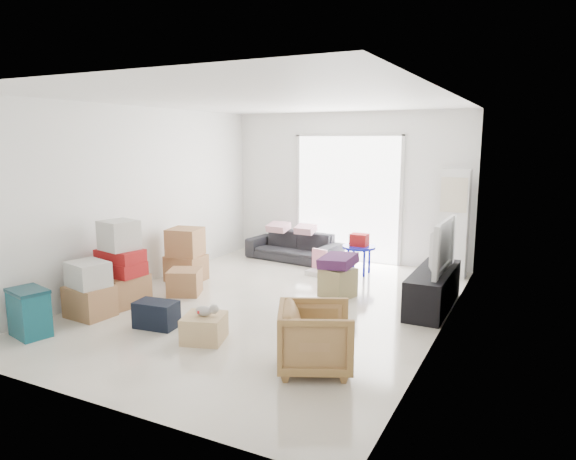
{
  "coord_description": "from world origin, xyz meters",
  "views": [
    {
      "loc": [
        3.21,
        -5.86,
        2.21
      ],
      "look_at": [
        0.18,
        0.2,
        1.01
      ],
      "focal_mm": 32.0,
      "sensor_mm": 36.0,
      "label": 1
    }
  ],
  "objects_px": {
    "armchair": "(316,335)",
    "wood_crate": "(204,328)",
    "sofa": "(294,242)",
    "ottoman": "(338,282)",
    "television": "(434,265)",
    "kids_table": "(359,245)",
    "storage_bins": "(29,312)",
    "ac_tower": "(454,223)",
    "tv_console": "(433,289)"
  },
  "relations": [
    {
      "from": "sofa",
      "to": "armchair",
      "type": "height_order",
      "value": "armchair"
    },
    {
      "from": "storage_bins",
      "to": "armchair",
      "type": "bearing_deg",
      "value": 11.3
    },
    {
      "from": "television",
      "to": "wood_crate",
      "type": "bearing_deg",
      "value": 139.28
    },
    {
      "from": "sofa",
      "to": "ottoman",
      "type": "bearing_deg",
      "value": -41.49
    },
    {
      "from": "tv_console",
      "to": "ottoman",
      "type": "relative_size",
      "value": 3.73
    },
    {
      "from": "ac_tower",
      "to": "television",
      "type": "bearing_deg",
      "value": -88.41
    },
    {
      "from": "ottoman",
      "to": "ac_tower",
      "type": "bearing_deg",
      "value": 56.35
    },
    {
      "from": "tv_console",
      "to": "kids_table",
      "type": "height_order",
      "value": "kids_table"
    },
    {
      "from": "armchair",
      "to": "sofa",
      "type": "bearing_deg",
      "value": 3.62
    },
    {
      "from": "ac_tower",
      "to": "television",
      "type": "relative_size",
      "value": 1.5
    },
    {
      "from": "sofa",
      "to": "wood_crate",
      "type": "relative_size",
      "value": 4.05
    },
    {
      "from": "sofa",
      "to": "wood_crate",
      "type": "bearing_deg",
      "value": -71.35
    },
    {
      "from": "tv_console",
      "to": "kids_table",
      "type": "xyz_separation_m",
      "value": [
        -1.45,
        1.23,
        0.23
      ]
    },
    {
      "from": "storage_bins",
      "to": "wood_crate",
      "type": "height_order",
      "value": "storage_bins"
    },
    {
      "from": "tv_console",
      "to": "armchair",
      "type": "distance_m",
      "value": 2.5
    },
    {
      "from": "wood_crate",
      "to": "ac_tower",
      "type": "bearing_deg",
      "value": 64.02
    },
    {
      "from": "armchair",
      "to": "kids_table",
      "type": "relative_size",
      "value": 1.05
    },
    {
      "from": "ac_tower",
      "to": "storage_bins",
      "type": "relative_size",
      "value": 3.18
    },
    {
      "from": "sofa",
      "to": "storage_bins",
      "type": "bearing_deg",
      "value": -95.51
    },
    {
      "from": "ottoman",
      "to": "sofa",
      "type": "bearing_deg",
      "value": 131.51
    },
    {
      "from": "storage_bins",
      "to": "ac_tower",
      "type": "bearing_deg",
      "value": 51.61
    },
    {
      "from": "sofa",
      "to": "kids_table",
      "type": "height_order",
      "value": "sofa"
    },
    {
      "from": "kids_table",
      "to": "armchair",
      "type": "bearing_deg",
      "value": -77.52
    },
    {
      "from": "tv_console",
      "to": "television",
      "type": "height_order",
      "value": "television"
    },
    {
      "from": "ottoman",
      "to": "wood_crate",
      "type": "bearing_deg",
      "value": -108.43
    },
    {
      "from": "wood_crate",
      "to": "sofa",
      "type": "bearing_deg",
      "value": 101.66
    },
    {
      "from": "ac_tower",
      "to": "sofa",
      "type": "relative_size",
      "value": 0.99
    },
    {
      "from": "sofa",
      "to": "kids_table",
      "type": "distance_m",
      "value": 1.47
    },
    {
      "from": "sofa",
      "to": "kids_table",
      "type": "bearing_deg",
      "value": -9.36
    },
    {
      "from": "sofa",
      "to": "wood_crate",
      "type": "height_order",
      "value": "sofa"
    },
    {
      "from": "tv_console",
      "to": "ottoman",
      "type": "height_order",
      "value": "tv_console"
    },
    {
      "from": "armchair",
      "to": "wood_crate",
      "type": "distance_m",
      "value": 1.42
    },
    {
      "from": "sofa",
      "to": "armchair",
      "type": "relative_size",
      "value": 2.49
    },
    {
      "from": "ottoman",
      "to": "kids_table",
      "type": "height_order",
      "value": "kids_table"
    },
    {
      "from": "wood_crate",
      "to": "tv_console",
      "type": "bearing_deg",
      "value": 48.3
    },
    {
      "from": "television",
      "to": "kids_table",
      "type": "relative_size",
      "value": 1.73
    },
    {
      "from": "sofa",
      "to": "ottoman",
      "type": "distance_m",
      "value": 2.33
    },
    {
      "from": "ac_tower",
      "to": "ottoman",
      "type": "bearing_deg",
      "value": -123.65
    },
    {
      "from": "television",
      "to": "ottoman",
      "type": "relative_size",
      "value": 2.84
    },
    {
      "from": "television",
      "to": "sofa",
      "type": "distance_m",
      "value": 3.31
    },
    {
      "from": "storage_bins",
      "to": "kids_table",
      "type": "distance_m",
      "value": 4.95
    },
    {
      "from": "sofa",
      "to": "armchair",
      "type": "bearing_deg",
      "value": -54.43
    },
    {
      "from": "kids_table",
      "to": "tv_console",
      "type": "bearing_deg",
      "value": -40.37
    },
    {
      "from": "ottoman",
      "to": "tv_console",
      "type": "bearing_deg",
      "value": 4.29
    },
    {
      "from": "kids_table",
      "to": "wood_crate",
      "type": "relative_size",
      "value": 1.55
    },
    {
      "from": "armchair",
      "to": "kids_table",
      "type": "bearing_deg",
      "value": -12.48
    },
    {
      "from": "ottoman",
      "to": "television",
      "type": "bearing_deg",
      "value": 4.29
    },
    {
      "from": "wood_crate",
      "to": "armchair",
      "type": "bearing_deg",
      "value": -4.89
    },
    {
      "from": "tv_console",
      "to": "wood_crate",
      "type": "xyz_separation_m",
      "value": [
        -2.04,
        -2.29,
        -0.11
      ]
    },
    {
      "from": "tv_console",
      "to": "ottoman",
      "type": "bearing_deg",
      "value": -175.71
    }
  ]
}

